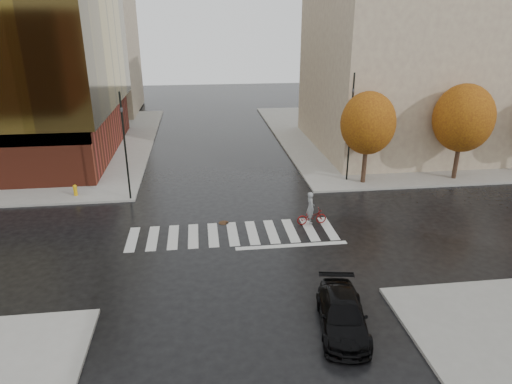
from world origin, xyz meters
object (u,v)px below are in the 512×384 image
traffic_light_nw (124,140)px  traffic_light_ne (351,120)px  cyclist (311,213)px  fire_hydrant (75,190)px  sedan (342,314)px

traffic_light_nw → traffic_light_ne: traffic_light_ne is taller
cyclist → fire_hydrant: (-14.64, 6.07, -0.11)m
traffic_light_nw → traffic_light_ne: (15.30, 1.78, 0.47)m
traffic_light_ne → cyclist: bearing=71.1°
traffic_light_nw → sedan: bearing=31.8°
sedan → cyclist: 9.51m
traffic_light_ne → traffic_light_nw: bearing=20.1°
cyclist → fire_hydrant: 15.85m
traffic_light_nw → fire_hydrant: bearing=-107.2°
sedan → fire_hydrant: size_ratio=5.72×
cyclist → traffic_light_ne: size_ratio=0.26×
fire_hydrant → cyclist: bearing=-22.5°
sedan → cyclist: bearing=92.8°
traffic_light_ne → fire_hydrant: traffic_light_ne is taller
sedan → traffic_light_ne: traffic_light_ne is taller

